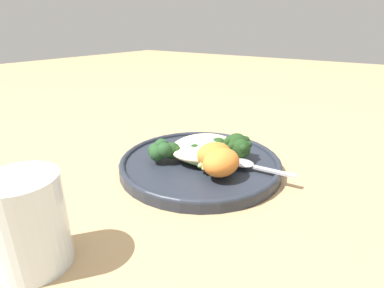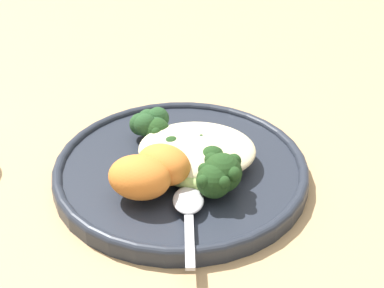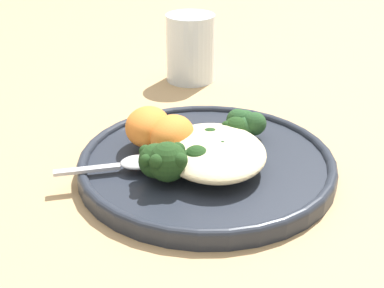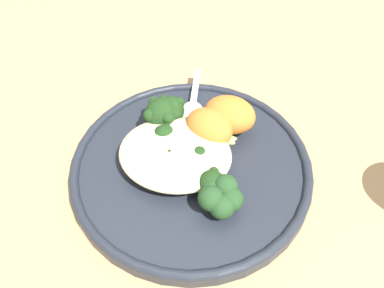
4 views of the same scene
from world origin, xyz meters
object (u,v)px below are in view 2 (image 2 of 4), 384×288
Objects in this scene: quinoa_mound at (197,149)px; broccoli_stalk_2 at (197,163)px; sweet_potato_chunk_0 at (163,165)px; plate at (177,167)px; broccoli_stalk_1 at (209,172)px; broccoli_stalk_4 at (168,153)px; broccoli_stalk_5 at (156,145)px; broccoli_stalk_0 at (205,180)px; broccoli_stalk_3 at (189,153)px; spoon at (189,206)px; sweet_potato_chunk_1 at (140,177)px; kale_tuft at (150,123)px.

broccoli_stalk_2 is at bearing 93.37° from quinoa_mound.
sweet_potato_chunk_0 is (0.03, 0.04, 0.01)m from quinoa_mound.
plate is 0.07m from broccoli_stalk_1.
broccoli_stalk_4 is 0.02m from broccoli_stalk_5.
broccoli_stalk_4 is 0.04m from sweet_potato_chunk_0.
sweet_potato_chunk_0 is (-0.02, 0.05, 0.01)m from broccoli_stalk_5.
broccoli_stalk_4 is at bearing 149.60° from broccoli_stalk_1.
broccoli_stalk_0 is 1.14× the size of broccoli_stalk_3.
broccoli_stalk_4 is (0.03, -0.02, -0.00)m from broccoli_stalk_2.
spoon is at bearing -127.81° from broccoli_stalk_3.
broccoli_stalk_4 is at bearing -166.08° from spoon.
sweet_potato_chunk_1 is (0.07, 0.02, 0.00)m from broccoli_stalk_1.
quinoa_mound is 0.09m from spoon.
quinoa_mound and broccoli_stalk_4 have the same top height.
broccoli_stalk_2 is (0.01, -0.04, -0.00)m from broccoli_stalk_0.
sweet_potato_chunk_1 reaches higher than broccoli_stalk_3.
broccoli_stalk_3 is 0.02m from broccoli_stalk_4.
broccoli_stalk_1 is 1.04× the size of spoon.
broccoli_stalk_4 is at bearing 24.40° from plate.
quinoa_mound is 0.05m from broccoli_stalk_5.
broccoli_stalk_1 reaches higher than broccoli_stalk_3.
sweet_potato_chunk_1 reaches higher than broccoli_stalk_4.
broccoli_stalk_0 reaches higher than plate.
plate is 0.08m from sweet_potato_chunk_1.
sweet_potato_chunk_1 is at bearing -156.50° from broccoli_stalk_2.
plate is 0.07m from broccoli_stalk_0.
broccoli_stalk_5 reaches higher than spoon.
broccoli_stalk_3 is (0.02, -0.06, -0.01)m from broccoli_stalk_0.
kale_tuft reaches higher than broccoli_stalk_4.
broccoli_stalk_3 is at bearing 134.23° from kale_tuft.
kale_tuft is (0.01, -0.04, 0.00)m from broccoli_stalk_5.
kale_tuft is at bearing -86.56° from sweet_potato_chunk_1.
broccoli_stalk_1 is 0.09m from broccoli_stalk_5.
broccoli_stalk_3 is at bearing 178.18° from plate.
kale_tuft is (0.03, -0.06, 0.00)m from broccoli_stalk_4.
spoon is (-0.03, 0.05, -0.02)m from sweet_potato_chunk_0.
broccoli_stalk_1 is (-0.02, 0.05, 0.00)m from quinoa_mound.
spoon is at bearing -103.61° from broccoli_stalk_1.
quinoa_mound is at bearing 122.67° from broccoli_stalk_0.
broccoli_stalk_0 reaches higher than broccoli_stalk_3.
broccoli_stalk_5 is at bearing 121.16° from broccoli_stalk_3.
quinoa_mound is 0.09m from sweet_potato_chunk_1.
broccoli_stalk_4 is 0.63× the size of broccoli_stalk_5.
quinoa_mound is at bearing -101.85° from broccoli_stalk_5.
broccoli_stalk_5 is (0.06, -0.07, -0.00)m from broccoli_stalk_0.
broccoli_stalk_1 is 2.45× the size of kale_tuft.
kale_tuft reaches higher than plate.
broccoli_stalk_4 is (0.03, 0.01, -0.00)m from quinoa_mound.
broccoli_stalk_1 reaches higher than quinoa_mound.
broccoli_stalk_1 and sweet_potato_chunk_0 have the same top height.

